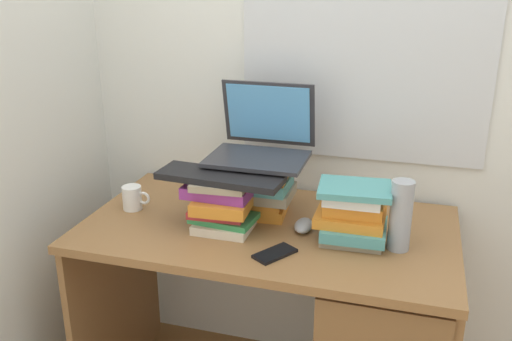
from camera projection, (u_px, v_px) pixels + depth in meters
wall_back at (297, 55)px, 2.10m from camera, size 6.00×0.06×2.60m
wall_left at (35, 61)px, 1.97m from camera, size 0.05×6.00×2.60m
desk at (354, 332)px, 1.94m from camera, size 1.27×0.70×0.78m
book_stack_tall at (259, 189)px, 1.97m from camera, size 0.23×0.19×0.21m
book_stack_keyboard_riser at (221, 206)px, 1.87m from camera, size 0.25×0.19×0.18m
book_stack_side at (353, 214)px, 1.80m from camera, size 0.24×0.20×0.19m
laptop at (262, 139)px, 1.97m from camera, size 0.34×0.30×0.25m
keyboard at (220, 177)px, 1.84m from camera, size 0.43×0.17×0.02m
computer_mouse at (304, 225)px, 1.88m from camera, size 0.06×0.10×0.04m
mug at (133, 198)px, 2.04m from camera, size 0.11×0.07×0.09m
water_bottle at (401, 216)px, 1.73m from camera, size 0.07×0.07×0.23m
cell_phone at (275, 253)px, 1.72m from camera, size 0.13×0.15×0.01m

